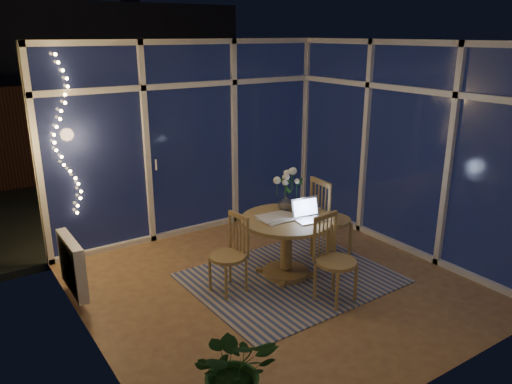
# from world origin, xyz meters

# --- Properties ---
(floor) EXTENTS (4.00, 4.00, 0.00)m
(floor) POSITION_xyz_m (0.00, 0.00, 0.00)
(floor) COLOR brown
(floor) RESTS_ON ground
(ceiling) EXTENTS (4.00, 4.00, 0.00)m
(ceiling) POSITION_xyz_m (0.00, 0.00, 2.60)
(ceiling) COLOR white
(ceiling) RESTS_ON wall_back
(wall_back) EXTENTS (4.00, 0.04, 2.60)m
(wall_back) POSITION_xyz_m (0.00, 2.00, 1.30)
(wall_back) COLOR beige
(wall_back) RESTS_ON floor
(wall_front) EXTENTS (4.00, 0.04, 2.60)m
(wall_front) POSITION_xyz_m (0.00, -2.00, 1.30)
(wall_front) COLOR beige
(wall_front) RESTS_ON floor
(wall_left) EXTENTS (0.04, 4.00, 2.60)m
(wall_left) POSITION_xyz_m (-2.00, 0.00, 1.30)
(wall_left) COLOR beige
(wall_left) RESTS_ON floor
(wall_right) EXTENTS (0.04, 4.00, 2.60)m
(wall_right) POSITION_xyz_m (2.00, 0.00, 1.30)
(wall_right) COLOR beige
(wall_right) RESTS_ON floor
(window_wall_back) EXTENTS (4.00, 0.10, 2.60)m
(window_wall_back) POSITION_xyz_m (0.00, 1.96, 1.30)
(window_wall_back) COLOR white
(window_wall_back) RESTS_ON floor
(window_wall_right) EXTENTS (0.10, 4.00, 2.60)m
(window_wall_right) POSITION_xyz_m (1.96, 0.00, 1.30)
(window_wall_right) COLOR white
(window_wall_right) RESTS_ON floor
(radiator) EXTENTS (0.10, 0.70, 0.58)m
(radiator) POSITION_xyz_m (-1.94, 0.90, 0.40)
(radiator) COLOR silver
(radiator) RESTS_ON wall_left
(fairy_lights) EXTENTS (0.24, 0.10, 1.85)m
(fairy_lights) POSITION_xyz_m (-1.65, 1.88, 1.52)
(fairy_lights) COLOR #EBB45E
(fairy_lights) RESTS_ON window_wall_back
(garden_patio) EXTENTS (12.00, 6.00, 0.10)m
(garden_patio) POSITION_xyz_m (0.50, 5.00, -0.06)
(garden_patio) COLOR black
(garden_patio) RESTS_ON ground
(garden_fence) EXTENTS (11.00, 0.08, 1.80)m
(garden_fence) POSITION_xyz_m (0.00, 5.50, 0.90)
(garden_fence) COLOR #361E13
(garden_fence) RESTS_ON ground
(neighbour_roof) EXTENTS (7.00, 3.00, 2.20)m
(neighbour_roof) POSITION_xyz_m (0.30, 8.50, 2.20)
(neighbour_roof) COLOR #2F3239
(neighbour_roof) RESTS_ON ground
(garden_shrubs) EXTENTS (0.90, 0.90, 0.90)m
(garden_shrubs) POSITION_xyz_m (-0.80, 3.40, 0.45)
(garden_shrubs) COLOR black
(garden_shrubs) RESTS_ON ground
(rug) EXTENTS (2.24, 1.81, 0.01)m
(rug) POSITION_xyz_m (0.23, 0.02, 0.01)
(rug) COLOR #BBAE98
(rug) RESTS_ON floor
(dining_table) EXTENTS (1.06, 1.06, 0.70)m
(dining_table) POSITION_xyz_m (0.23, 0.12, 0.35)
(dining_table) COLOR olive
(dining_table) RESTS_ON floor
(chair_left) EXTENTS (0.46, 0.46, 0.87)m
(chair_left) POSITION_xyz_m (-0.52, 0.16, 0.44)
(chair_left) COLOR olive
(chair_left) RESTS_ON floor
(chair_right) EXTENTS (0.52, 0.52, 1.05)m
(chair_right) POSITION_xyz_m (0.97, 0.19, 0.53)
(chair_right) COLOR olive
(chair_right) RESTS_ON floor
(chair_front) EXTENTS (0.49, 0.49, 0.94)m
(chair_front) POSITION_xyz_m (0.30, -0.62, 0.47)
(chair_front) COLOR olive
(chair_front) RESTS_ON floor
(laptop) EXTENTS (0.37, 0.33, 0.25)m
(laptop) POSITION_xyz_m (0.40, -0.07, 0.83)
(laptop) COLOR #BCBCC0
(laptop) RESTS_ON dining_table
(flower_vase) EXTENTS (0.21, 0.21, 0.21)m
(flower_vase) POSITION_xyz_m (0.37, 0.34, 0.81)
(flower_vase) COLOR silver
(flower_vase) RESTS_ON dining_table
(bowl) EXTENTS (0.16, 0.16, 0.04)m
(bowl) POSITION_xyz_m (0.55, 0.20, 0.72)
(bowl) COLOR silver
(bowl) RESTS_ON dining_table
(newspapers) EXTENTS (0.40, 0.31, 0.02)m
(newspapers) POSITION_xyz_m (0.13, 0.15, 0.72)
(newspapers) COLOR silver
(newspapers) RESTS_ON dining_table
(phone) EXTENTS (0.11, 0.08, 0.01)m
(phone) POSITION_xyz_m (0.26, 0.09, 0.71)
(phone) COLOR black
(phone) RESTS_ON dining_table
(potted_plant) EXTENTS (0.67, 0.63, 0.76)m
(potted_plant) POSITION_xyz_m (-1.46, -1.54, 0.38)
(potted_plant) COLOR #19481C
(potted_plant) RESTS_ON floor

